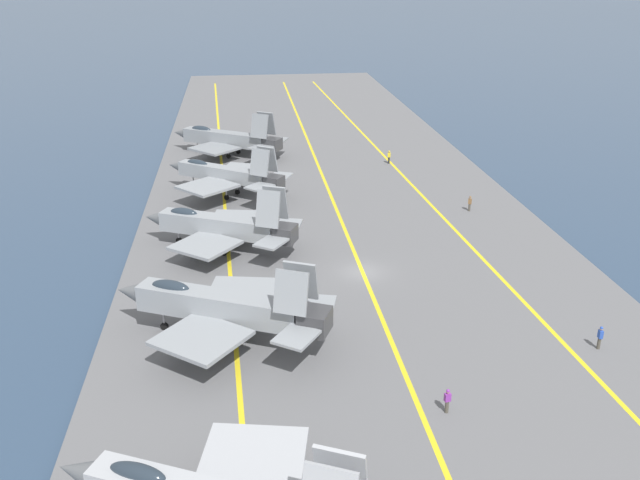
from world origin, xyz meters
name	(u,v)px	position (x,y,z in m)	size (l,w,h in m)	color
ground_plane	(362,276)	(0.00, 0.00, 0.00)	(2000.00, 2000.00, 0.00)	#2D425B
carrier_deck	(362,274)	(0.00, 0.00, 0.20)	(223.20, 42.15, 0.40)	slate
deck_stripe_foul_line	(489,265)	(0.00, -11.59, 0.40)	(200.88, 0.36, 0.01)	yellow
deck_stripe_centerline	(362,271)	(0.00, 0.00, 0.40)	(200.88, 0.36, 0.01)	yellow
deck_stripe_edge_line	(231,278)	(0.00, 11.59, 0.40)	(200.88, 0.36, 0.01)	yellow
parked_jet_second	(222,306)	(-10.30, 12.04, 3.18)	(12.89, 16.47, 6.69)	gray
parked_jet_third	(221,226)	(6.55, 12.39, 2.79)	(12.49, 15.52, 6.62)	gray
parked_jet_fourth	(226,174)	(22.22, 12.05, 3.07)	(13.27, 15.05, 6.44)	gray
parked_jet_fifth	(227,138)	(40.13, 12.05, 2.81)	(13.36, 16.67, 6.53)	gray
crew_yellow_vest	(389,156)	(33.30, -9.59, 1.39)	(0.34, 0.43, 1.81)	#232328
crew_purple_vest	(447,400)	(-20.45, -1.54, 1.31)	(0.33, 0.42, 1.66)	#4C473D
crew_blue_vest	(600,337)	(-14.63, -14.36, 1.38)	(0.40, 0.28, 1.78)	#4C473D
crew_brown_vest	(470,203)	(13.99, -14.41, 1.34)	(0.37, 0.45, 1.71)	#4C473D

